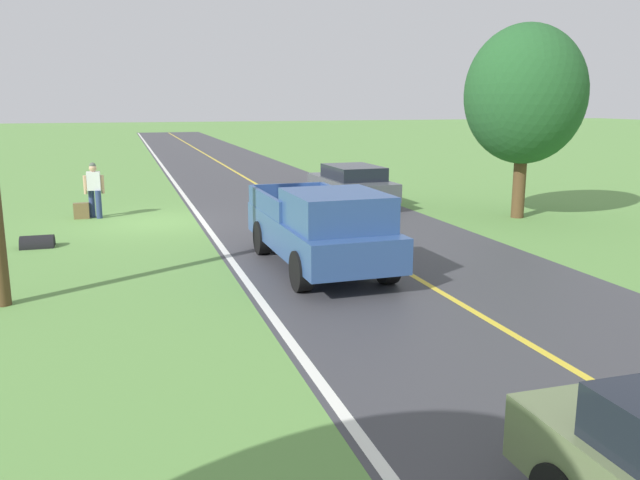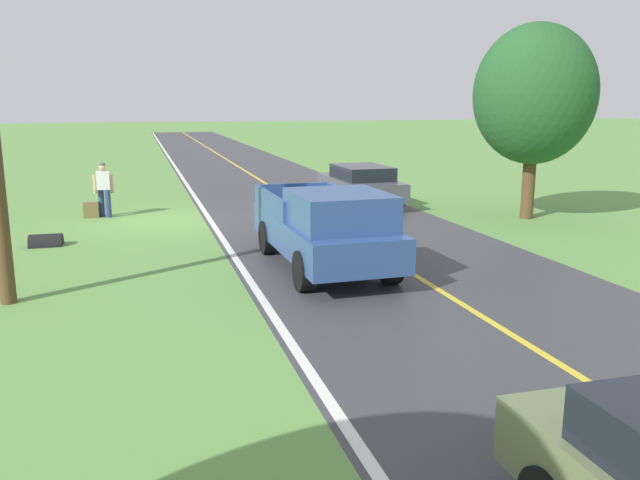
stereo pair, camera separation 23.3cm
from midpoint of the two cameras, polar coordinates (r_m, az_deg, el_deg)
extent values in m
plane|color=#609347|center=(20.35, -13.16, 1.59)|extent=(200.00, 200.00, 0.00)
cube|color=#3D3D42|center=(21.11, -0.07, 2.29)|extent=(7.23, 120.00, 0.00)
cube|color=silver|center=(20.45, -9.38, 1.82)|extent=(0.16, 117.60, 0.00)
cube|color=gold|center=(21.11, -0.07, 2.30)|extent=(0.14, 117.60, 0.00)
cylinder|color=navy|center=(21.50, -17.87, 3.06)|extent=(0.18, 0.18, 0.88)
cylinder|color=navy|center=(21.75, -18.41, 3.13)|extent=(0.18, 0.18, 0.88)
cube|color=white|center=(21.53, -18.27, 5.01)|extent=(0.41, 0.28, 0.58)
sphere|color=tan|center=(21.49, -18.34, 6.08)|extent=(0.23, 0.23, 0.23)
sphere|color=#4C564C|center=(21.48, -18.35, 6.28)|extent=(0.20, 0.20, 0.20)
cube|color=#234C2D|center=(21.73, -18.24, 5.15)|extent=(0.33, 0.21, 0.44)
cylinder|color=tan|center=(21.50, -17.56, 4.76)|extent=(0.10, 0.10, 0.58)
cylinder|color=tan|center=(21.55, -18.94, 4.68)|extent=(0.10, 0.10, 0.58)
cube|color=brown|center=(21.64, -19.23, 2.52)|extent=(0.47, 0.22, 0.50)
cube|color=#2D4C84|center=(14.30, 0.68, 0.60)|extent=(2.09, 5.43, 0.70)
cube|color=#2D4C84|center=(13.07, 2.25, 2.66)|extent=(1.87, 2.19, 0.72)
cube|color=black|center=(13.05, 2.25, 2.97)|extent=(1.70, 1.32, 0.43)
cube|color=#2D4C84|center=(15.51, 2.80, 3.65)|extent=(0.15, 3.03, 0.45)
cube|color=#2D4C84|center=(14.99, -4.00, 3.34)|extent=(0.15, 3.03, 0.45)
cube|color=#2D4C84|center=(16.66, -2.00, 4.24)|extent=(1.84, 0.13, 0.45)
cylinder|color=black|center=(13.09, 6.74, -2.14)|extent=(0.31, 0.80, 0.80)
cylinder|color=black|center=(12.50, -0.86, -2.74)|extent=(0.31, 0.80, 0.80)
cylinder|color=black|center=(16.09, 2.07, 0.62)|extent=(0.31, 0.80, 0.80)
cylinder|color=black|center=(15.61, -4.19, 0.24)|extent=(0.31, 0.80, 0.80)
cylinder|color=brown|center=(21.27, 18.20, 4.83)|extent=(0.40, 0.40, 2.26)
ellipsoid|color=#235628|center=(21.13, 18.69, 12.07)|extent=(3.67, 3.67, 4.22)
cube|color=#4C5156|center=(23.01, 3.83, 4.69)|extent=(1.97, 4.45, 0.62)
cube|color=black|center=(22.76, 4.03, 5.97)|extent=(1.69, 2.42, 0.46)
cylinder|color=black|center=(24.07, 0.73, 4.30)|extent=(0.26, 0.67, 0.66)
cylinder|color=black|center=(24.65, 4.47, 4.44)|extent=(0.26, 0.67, 0.66)
cylinder|color=black|center=(21.46, 3.06, 3.32)|extent=(0.26, 0.67, 0.66)
cylinder|color=black|center=(22.10, 7.17, 3.50)|extent=(0.26, 0.67, 0.66)
cylinder|color=black|center=(17.89, -22.63, -0.46)|extent=(0.80, 0.60, 0.60)
camera|label=1|loc=(0.12, -89.34, 0.14)|focal=36.32mm
camera|label=2|loc=(0.12, 90.66, -0.14)|focal=36.32mm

